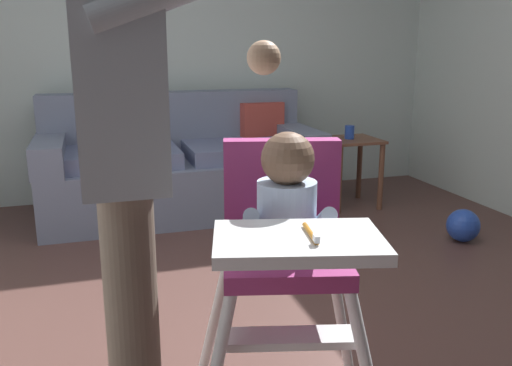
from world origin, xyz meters
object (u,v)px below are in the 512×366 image
object	(u,v)px
couch	(181,167)
toy_ball	(463,225)
sippy_cup	(349,132)
adult_standing	(123,150)
side_table	(351,157)
high_chair	(286,232)

from	to	relation	value
couch	toy_ball	size ratio (longest dim) A/B	9.59
sippy_cup	couch	bearing A→B (deg)	168.93
adult_standing	toy_ball	bearing A→B (deg)	31.58
sippy_cup	side_table	bearing A→B (deg)	-0.00
couch	adult_standing	xyz separation A→B (m)	(-0.55, -2.47, 0.61)
adult_standing	sippy_cup	xyz separation A→B (m)	(1.78, 2.23, -0.37)
couch	toy_ball	world-z (taller)	couch
adult_standing	side_table	bearing A→B (deg)	51.30
sippy_cup	adult_standing	bearing A→B (deg)	-128.61
toy_ball	sippy_cup	world-z (taller)	sippy_cup
high_chair	adult_standing	distance (m)	0.52
couch	high_chair	xyz separation A→B (m)	(-0.10, -2.48, 0.34)
couch	sippy_cup	bearing A→B (deg)	78.93
high_chair	sippy_cup	world-z (taller)	high_chair
high_chair	adult_standing	world-z (taller)	adult_standing
couch	high_chair	distance (m)	2.50
couch	side_table	xyz separation A→B (m)	(1.25, -0.24, 0.05)
sippy_cup	toy_ball	bearing A→B (deg)	-70.03
couch	toy_ball	distance (m)	1.98
couch	high_chair	world-z (taller)	high_chair
side_table	sippy_cup	world-z (taller)	sippy_cup
adult_standing	toy_ball	distance (m)	2.62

